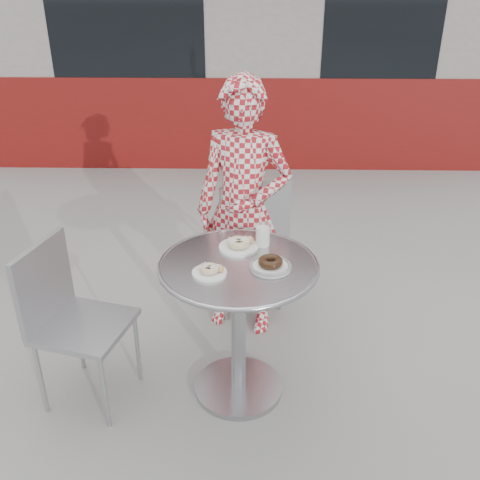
{
  "coord_description": "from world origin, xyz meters",
  "views": [
    {
      "loc": [
        0.08,
        -2.17,
        2.02
      ],
      "look_at": [
        0.03,
        0.14,
        0.85
      ],
      "focal_mm": 40.0,
      "sensor_mm": 36.0,
      "label": 1
    }
  ],
  "objects_px": {
    "plate_near": "(210,271)",
    "chair_left": "(87,354)",
    "chair_far": "(245,264)",
    "plate_far": "(239,245)",
    "plate_checker": "(270,265)",
    "milk_cup": "(263,235)",
    "bistro_table": "(238,297)",
    "seated_person": "(243,211)"
  },
  "relations": [
    {
      "from": "plate_far",
      "to": "plate_checker",
      "type": "height_order",
      "value": "plate_far"
    },
    {
      "from": "seated_person",
      "to": "plate_far",
      "type": "bearing_deg",
      "value": -75.55
    },
    {
      "from": "bistro_table",
      "to": "seated_person",
      "type": "distance_m",
      "value": 0.66
    },
    {
      "from": "bistro_table",
      "to": "milk_cup",
      "type": "height_order",
      "value": "milk_cup"
    },
    {
      "from": "plate_far",
      "to": "milk_cup",
      "type": "distance_m",
      "value": 0.13
    },
    {
      "from": "plate_far",
      "to": "bistro_table",
      "type": "bearing_deg",
      "value": -90.14
    },
    {
      "from": "chair_left",
      "to": "plate_near",
      "type": "xyz_separation_m",
      "value": [
        0.64,
        -0.05,
        0.53
      ]
    },
    {
      "from": "seated_person",
      "to": "plate_near",
      "type": "distance_m",
      "value": 0.74
    },
    {
      "from": "chair_far",
      "to": "milk_cup",
      "type": "height_order",
      "value": "chair_far"
    },
    {
      "from": "plate_near",
      "to": "plate_checker",
      "type": "relative_size",
      "value": 0.8
    },
    {
      "from": "seated_person",
      "to": "plate_far",
      "type": "xyz_separation_m",
      "value": [
        -0.01,
        -0.47,
        0.03
      ]
    },
    {
      "from": "chair_far",
      "to": "milk_cup",
      "type": "bearing_deg",
      "value": 78.5
    },
    {
      "from": "chair_far",
      "to": "plate_near",
      "type": "relative_size",
      "value": 5.77
    },
    {
      "from": "seated_person",
      "to": "plate_near",
      "type": "bearing_deg",
      "value": -84.97
    },
    {
      "from": "chair_left",
      "to": "seated_person",
      "type": "height_order",
      "value": "seated_person"
    },
    {
      "from": "plate_near",
      "to": "chair_left",
      "type": "bearing_deg",
      "value": 175.84
    },
    {
      "from": "plate_near",
      "to": "seated_person",
      "type": "bearing_deg",
      "value": 79.04
    },
    {
      "from": "seated_person",
      "to": "plate_checker",
      "type": "xyz_separation_m",
      "value": [
        0.14,
        -0.67,
        0.02
      ]
    },
    {
      "from": "chair_left",
      "to": "chair_far",
      "type": "bearing_deg",
      "value": -25.77
    },
    {
      "from": "chair_far",
      "to": "plate_far",
      "type": "relative_size",
      "value": 4.65
    },
    {
      "from": "plate_checker",
      "to": "milk_cup",
      "type": "bearing_deg",
      "value": 98.24
    },
    {
      "from": "bistro_table",
      "to": "plate_near",
      "type": "height_order",
      "value": "plate_near"
    },
    {
      "from": "bistro_table",
      "to": "plate_checker",
      "type": "height_order",
      "value": "plate_checker"
    },
    {
      "from": "seated_person",
      "to": "plate_checker",
      "type": "bearing_deg",
      "value": -62.41
    },
    {
      "from": "bistro_table",
      "to": "chair_left",
      "type": "distance_m",
      "value": 0.84
    },
    {
      "from": "plate_near",
      "to": "plate_checker",
      "type": "distance_m",
      "value": 0.28
    },
    {
      "from": "chair_far",
      "to": "seated_person",
      "type": "relative_size",
      "value": 0.6
    },
    {
      "from": "chair_left",
      "to": "milk_cup",
      "type": "xyz_separation_m",
      "value": [
        0.89,
        0.24,
        0.57
      ]
    },
    {
      "from": "plate_far",
      "to": "plate_near",
      "type": "distance_m",
      "value": 0.28
    },
    {
      "from": "plate_checker",
      "to": "milk_cup",
      "type": "distance_m",
      "value": 0.23
    },
    {
      "from": "chair_far",
      "to": "milk_cup",
      "type": "xyz_separation_m",
      "value": [
        0.09,
        -0.68,
        0.55
      ]
    },
    {
      "from": "chair_far",
      "to": "milk_cup",
      "type": "relative_size",
      "value": 7.74
    },
    {
      "from": "seated_person",
      "to": "milk_cup",
      "type": "bearing_deg",
      "value": -60.71
    },
    {
      "from": "chair_far",
      "to": "plate_far",
      "type": "xyz_separation_m",
      "value": [
        -0.02,
        -0.71,
        0.52
      ]
    },
    {
      "from": "chair_far",
      "to": "chair_left",
      "type": "distance_m",
      "value": 1.21
    },
    {
      "from": "chair_far",
      "to": "milk_cup",
      "type": "distance_m",
      "value": 0.88
    },
    {
      "from": "bistro_table",
      "to": "milk_cup",
      "type": "bearing_deg",
      "value": 58.31
    },
    {
      "from": "plate_near",
      "to": "plate_checker",
      "type": "height_order",
      "value": "plate_checker"
    },
    {
      "from": "chair_left",
      "to": "plate_near",
      "type": "relative_size",
      "value": 5.45
    },
    {
      "from": "chair_far",
      "to": "plate_checker",
      "type": "xyz_separation_m",
      "value": [
        0.13,
        -0.9,
        0.51
      ]
    },
    {
      "from": "milk_cup",
      "to": "plate_near",
      "type": "bearing_deg",
      "value": -130.43
    },
    {
      "from": "chair_far",
      "to": "plate_far",
      "type": "distance_m",
      "value": 0.88
    }
  ]
}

